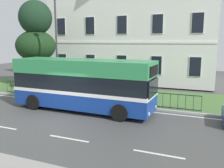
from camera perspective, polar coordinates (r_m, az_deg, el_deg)
The scene contains 6 objects.
ground_plane at distance 14.58m, azimuth -10.55°, elevation -7.24°, with size 60.00×56.00×0.18m.
georgian_townhouse at distance 28.41m, azimuth 6.21°, elevation 15.27°, with size 17.01×10.88×13.53m.
iron_verge_railing at distance 17.26m, azimuth -5.59°, elevation -2.24°, with size 15.12×0.04×0.97m.
evergreen_tree at distance 23.40m, azimuth -17.21°, elevation 7.38°, with size 4.11×4.04×7.97m.
single_decker_bus at distance 15.10m, azimuth -6.88°, elevation 0.02°, with size 8.95×2.70×3.17m.
street_lamp_post at distance 19.39m, azimuth -12.97°, elevation 10.25°, with size 0.36×0.24×7.63m.
Camera 1 is at (7.64, -10.50, 4.26)m, focal length 38.91 mm.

